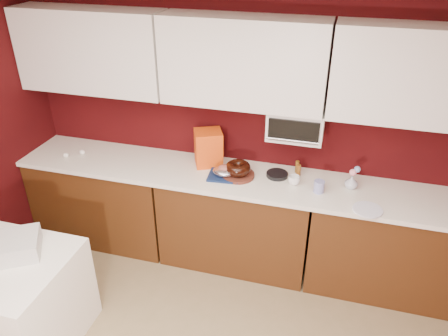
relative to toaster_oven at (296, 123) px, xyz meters
The scene contains 31 objects.
ceiling 2.43m from the toaster_oven, 102.07° to the right, with size 4.00×4.50×0.02m, color white.
wall_back 0.49m from the toaster_oven, 162.14° to the left, with size 4.00×0.02×2.50m, color #3A0709.
base_cabinet_left 2.02m from the toaster_oven, behind, with size 1.31×0.58×0.86m, color #48250E.
base_cabinet_center 1.06m from the toaster_oven, 159.86° to the right, with size 1.31×0.58×0.86m, color #48250E.
base_cabinet_right 1.30m from the toaster_oven, 10.58° to the right, with size 1.31×0.58×0.86m, color #48250E.
countertop 0.69m from the toaster_oven, 159.86° to the right, with size 4.00×0.62×0.04m, color white.
upper_cabinet_left 1.85m from the toaster_oven, behind, with size 1.31×0.33×0.70m, color white.
upper_cabinet_center 0.65m from the toaster_oven, behind, with size 1.31×0.33×0.70m, color white.
upper_cabinet_right 1.00m from the toaster_oven, ahead, with size 1.31×0.33×0.70m, color white.
toaster_oven is the anchor object (origin of this frame).
toaster_oven_door 0.16m from the toaster_oven, 90.00° to the right, with size 0.40×0.02×0.18m, color black.
toaster_oven_handle 0.19m from the toaster_oven, 90.00° to the right, with size 0.02×0.02×0.42m, color silver.
dining_table 2.59m from the toaster_oven, 140.87° to the right, with size 1.00×0.80×0.75m, color white.
cake_base 0.66m from the toaster_oven, 159.38° to the right, with size 0.29×0.29×0.03m, color #5D281B.
bundt_cake 0.62m from the toaster_oven, 159.38° to the right, with size 0.22×0.22×0.09m, color black.
navy_towel 0.75m from the toaster_oven, 159.59° to the right, with size 0.27×0.23×0.02m, color #14244D.
foil_ham_nest 0.72m from the toaster_oven, 159.59° to the right, with size 0.20×0.17×0.07m, color silver.
roasted_ham 0.71m from the toaster_oven, 159.59° to the right, with size 0.11×0.09×0.07m, color #A6584B.
pandoro_box 0.81m from the toaster_oven, behind, with size 0.23×0.21×0.32m, color red.
dark_pan 0.48m from the toaster_oven, 147.97° to the right, with size 0.19×0.19×0.03m, color black.
coffee_mug 0.46m from the toaster_oven, 76.77° to the right, with size 0.08×0.08×0.09m, color white.
blue_jar 0.54m from the toaster_oven, 43.29° to the right, with size 0.09×0.09×0.10m, color #1C299D.
flower_vase 0.65m from the toaster_oven, 11.50° to the right, with size 0.08×0.08×0.13m, color silver.
flower_pink 0.60m from the toaster_oven, 11.50° to the right, with size 0.06×0.06×0.06m, color pink.
flower_blue 0.61m from the toaster_oven, ahead, with size 0.05×0.05×0.05m, color #7E9AC9.
china_plate 0.88m from the toaster_oven, 32.21° to the right, with size 0.22×0.22×0.01m, color white.
amber_bottle 0.43m from the toaster_oven, 21.56° to the right, with size 0.04×0.04×0.11m, color brown.
egg_left 2.13m from the toaster_oven, behind, with size 0.06×0.04×0.04m, color white.
egg_right 2.01m from the toaster_oven, behind, with size 0.06×0.05×0.05m, color white.
newspaper_stack 2.33m from the toaster_oven, 141.34° to the right, with size 0.38×0.31×0.13m, color silver.
amber_bottle_tall 0.42m from the toaster_oven, 47.84° to the left, with size 0.03×0.03×0.11m, color brown.
Camera 1 is at (0.77, -1.21, 2.79)m, focal length 35.00 mm.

